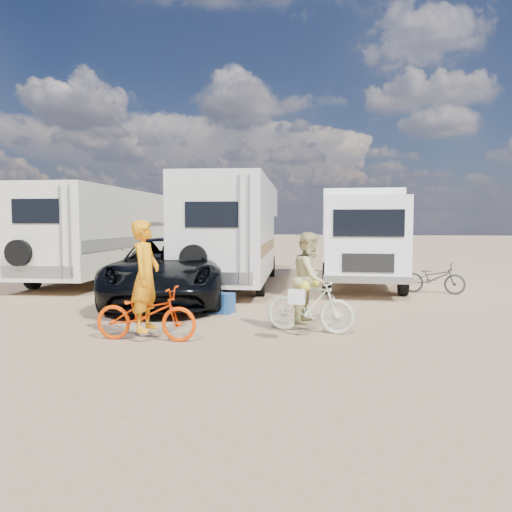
% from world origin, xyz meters
% --- Properties ---
extents(ground, '(140.00, 140.00, 0.00)m').
position_xyz_m(ground, '(0.00, 0.00, 0.00)').
color(ground, tan).
rests_on(ground, ground).
extents(rv_main, '(3.19, 8.45, 3.40)m').
position_xyz_m(rv_main, '(-0.45, 6.74, 1.70)').
color(rv_main, white).
rests_on(rv_main, ground).
extents(rv_left, '(3.10, 8.42, 3.22)m').
position_xyz_m(rv_left, '(-5.44, 7.05, 1.61)').
color(rv_left, beige).
rests_on(rv_left, ground).
extents(box_truck, '(2.57, 7.06, 3.10)m').
position_xyz_m(box_truck, '(3.70, 7.30, 1.55)').
color(box_truck, white).
rests_on(box_truck, ground).
extents(dark_suv, '(4.17, 6.50, 1.67)m').
position_xyz_m(dark_suv, '(-1.34, 3.00, 0.83)').
color(dark_suv, black).
rests_on(dark_suv, ground).
extents(bike_man, '(1.84, 0.71, 0.96)m').
position_xyz_m(bike_man, '(-0.21, -1.13, 0.48)').
color(bike_man, '#ED3D00').
rests_on(bike_man, ground).
extents(bike_woman, '(1.76, 0.80, 1.02)m').
position_xyz_m(bike_woman, '(2.57, 0.05, 0.51)').
color(bike_woman, beige).
rests_on(bike_woman, ground).
extents(rider_man, '(0.49, 0.73, 1.94)m').
position_xyz_m(rider_man, '(-0.21, -1.13, 0.97)').
color(rider_man, orange).
rests_on(rider_man, ground).
extents(rider_woman, '(0.80, 0.95, 1.72)m').
position_xyz_m(rider_woman, '(2.57, 0.05, 0.86)').
color(rider_woman, '#C6BC7C').
rests_on(rider_woman, ground).
extents(bike_parked, '(1.83, 0.97, 0.91)m').
position_xyz_m(bike_parked, '(5.74, 5.77, 0.46)').
color(bike_parked, '#252725').
rests_on(bike_parked, ground).
extents(cooler, '(0.63, 0.51, 0.46)m').
position_xyz_m(cooler, '(0.41, 1.65, 0.23)').
color(cooler, '#1E4D8D').
rests_on(cooler, ground).
extents(crate, '(0.57, 0.57, 0.38)m').
position_xyz_m(crate, '(-0.50, 3.69, 0.19)').
color(crate, olive).
rests_on(crate, ground).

